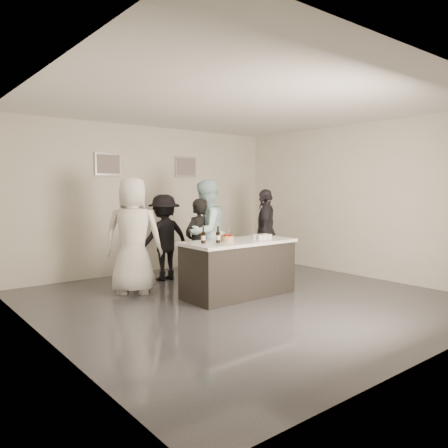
# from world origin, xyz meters

# --- Properties ---
(floor) EXTENTS (6.00, 6.00, 0.00)m
(floor) POSITION_xyz_m (0.00, 0.00, 0.00)
(floor) COLOR #3D3D42
(floor) RESTS_ON ground
(ceiling) EXTENTS (6.00, 6.00, 0.00)m
(ceiling) POSITION_xyz_m (0.00, 0.00, 3.00)
(ceiling) COLOR white
(wall_back) EXTENTS (6.00, 0.04, 3.00)m
(wall_back) POSITION_xyz_m (0.00, 3.00, 1.50)
(wall_back) COLOR silver
(wall_back) RESTS_ON ground
(wall_front) EXTENTS (6.00, 0.04, 3.00)m
(wall_front) POSITION_xyz_m (0.00, -3.00, 1.50)
(wall_front) COLOR silver
(wall_front) RESTS_ON ground
(wall_left) EXTENTS (0.04, 6.00, 3.00)m
(wall_left) POSITION_xyz_m (-3.00, 0.00, 1.50)
(wall_left) COLOR silver
(wall_left) RESTS_ON ground
(wall_right) EXTENTS (0.04, 6.00, 3.00)m
(wall_right) POSITION_xyz_m (3.00, 0.00, 1.50)
(wall_right) COLOR silver
(wall_right) RESTS_ON ground
(picture_left) EXTENTS (0.54, 0.04, 0.44)m
(picture_left) POSITION_xyz_m (-0.90, 2.97, 2.20)
(picture_left) COLOR #B2B2B7
(picture_left) RESTS_ON wall_back
(picture_right) EXTENTS (0.54, 0.04, 0.44)m
(picture_right) POSITION_xyz_m (0.90, 2.97, 2.20)
(picture_right) COLOR #B2B2B7
(picture_right) RESTS_ON wall_back
(bar_counter) EXTENTS (1.86, 0.86, 0.90)m
(bar_counter) POSITION_xyz_m (0.07, 0.22, 0.45)
(bar_counter) COLOR white
(bar_counter) RESTS_ON ground
(cake) EXTENTS (0.21, 0.21, 0.08)m
(cake) POSITION_xyz_m (-0.17, 0.21, 0.94)
(cake) COLOR orange
(cake) RESTS_ON bar_counter
(beer_bottle_a) EXTENTS (0.07, 0.07, 0.26)m
(beer_bottle_a) POSITION_xyz_m (-0.59, 0.27, 1.03)
(beer_bottle_a) COLOR black
(beer_bottle_a) RESTS_ON bar_counter
(beer_bottle_b) EXTENTS (0.07, 0.07, 0.26)m
(beer_bottle_b) POSITION_xyz_m (-0.39, 0.17, 1.03)
(beer_bottle_b) COLOR black
(beer_bottle_b) RESTS_ON bar_counter
(tumbler_cluster) EXTENTS (0.30, 0.19, 0.08)m
(tumbler_cluster) POSITION_xyz_m (0.52, 0.12, 0.94)
(tumbler_cluster) COLOR gold
(tumbler_cluster) RESTS_ON bar_counter
(candles) EXTENTS (0.24, 0.08, 0.01)m
(candles) POSITION_xyz_m (-0.15, -0.10, 0.90)
(candles) COLOR pink
(candles) RESTS_ON bar_counter
(person_main_black) EXTENTS (0.64, 0.49, 1.56)m
(person_main_black) POSITION_xyz_m (-0.07, 1.15, 0.78)
(person_main_black) COLOR black
(person_main_black) RESTS_ON ground
(person_main_blue) EXTENTS (1.11, 1.00, 1.88)m
(person_main_blue) POSITION_xyz_m (0.13, 1.19, 0.94)
(person_main_blue) COLOR #B5E8ED
(person_main_blue) RESTS_ON ground
(person_guest_left) EXTENTS (1.12, 1.05, 1.92)m
(person_guest_left) POSITION_xyz_m (-1.18, 1.42, 0.96)
(person_guest_left) COLOR white
(person_guest_left) RESTS_ON ground
(person_guest_right) EXTENTS (1.03, 0.98, 1.72)m
(person_guest_right) POSITION_xyz_m (1.81, 1.38, 0.86)
(person_guest_right) COLOR #29272E
(person_guest_right) RESTS_ON ground
(person_guest_back) EXTENTS (1.06, 0.62, 1.62)m
(person_guest_back) POSITION_xyz_m (-0.22, 2.03, 0.81)
(person_guest_back) COLOR black
(person_guest_back) RESTS_ON ground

